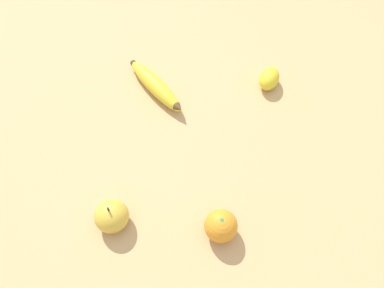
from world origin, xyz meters
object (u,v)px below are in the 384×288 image
object	(u,v)px
apple	(112,216)
lemon	(269,78)
banana	(156,86)
orange	(221,226)

from	to	relation	value
apple	lemon	bearing A→B (deg)	48.38
banana	orange	xyz separation A→B (m)	(0.17, -0.39, 0.01)
orange	apple	distance (m)	0.23
apple	lemon	world-z (taller)	apple
orange	lemon	size ratio (longest dim) A/B	0.80
apple	lemon	size ratio (longest dim) A/B	0.90
banana	lemon	bearing A→B (deg)	55.46
lemon	orange	bearing A→B (deg)	-107.24
banana	orange	distance (m)	0.42
apple	banana	bearing A→B (deg)	81.03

